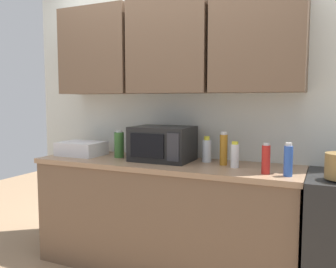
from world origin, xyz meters
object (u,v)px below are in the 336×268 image
bottle_green_oil (119,145)px  dish_rack (82,149)px  bottle_clear_tall (207,150)px  microwave (163,144)px  bottle_amber_vinegar (224,149)px  bottle_red_sauce (266,159)px  bottle_white_jar (235,155)px  bottle_blue_cleaner (288,160)px

bottle_green_oil → dish_rack: bearing=-175.4°
bottle_clear_tall → bottle_green_oil: (-0.76, -0.10, 0.02)m
microwave → bottle_green_oil: 0.41m
dish_rack → bottle_amber_vinegar: bottle_amber_vinegar is taller
bottle_red_sauce → bottle_white_jar: bearing=150.2°
dish_rack → bottle_blue_cleaner: (1.78, -0.16, 0.04)m
bottle_clear_tall → bottle_red_sauce: bearing=-28.8°
bottle_green_oil → microwave: bearing=2.3°
bottle_blue_cleaner → bottle_red_sauce: bearing=174.9°
bottle_clear_tall → bottle_green_oil: size_ratio=0.88×
bottle_white_jar → bottle_green_oil: (-1.02, 0.04, 0.02)m
bottle_clear_tall → bottle_green_oil: bearing=-172.5°
bottle_green_oil → bottle_clear_tall: bearing=7.5°
dish_rack → bottle_white_jar: bottle_white_jar is taller
dish_rack → microwave: bearing=3.4°
bottle_white_jar → bottle_amber_vinegar: bottle_amber_vinegar is taller
dish_rack → bottle_green_oil: (0.38, 0.03, 0.05)m
bottle_red_sauce → bottle_clear_tall: size_ratio=1.01×
bottle_amber_vinegar → bottle_green_oil: size_ratio=1.09×
bottle_white_jar → bottle_clear_tall: bottle_clear_tall is taller
bottle_red_sauce → bottle_blue_cleaner: size_ratio=0.95×
microwave → dish_rack: bearing=-176.6°
microwave → bottle_red_sauce: bearing=-12.8°
bottle_clear_tall → bottle_blue_cleaner: size_ratio=0.94×
bottle_clear_tall → dish_rack: bearing=-173.4°
bottle_red_sauce → bottle_green_oil: (-1.26, 0.18, 0.01)m
bottle_blue_cleaner → bottle_clear_tall: bearing=155.9°
microwave → bottle_red_sauce: size_ratio=2.30×
microwave → bottle_red_sauce: 0.88m
bottle_red_sauce → bottle_blue_cleaner: bottle_blue_cleaner is taller
bottle_white_jar → bottle_amber_vinegar: (-0.10, 0.06, 0.03)m
microwave → bottle_white_jar: (0.61, -0.05, -0.05)m
bottle_green_oil → bottle_blue_cleaner: bearing=-7.7°
microwave → bottle_green_oil: (-0.41, -0.02, -0.03)m
dish_rack → bottle_blue_cleaner: 1.79m
microwave → bottle_amber_vinegar: (0.51, 0.01, -0.02)m
microwave → dish_rack: (-0.78, -0.05, -0.08)m
microwave → bottle_amber_vinegar: bearing=1.0°
bottle_white_jar → bottle_clear_tall: bearing=152.2°
dish_rack → bottle_red_sauce: 1.65m
microwave → bottle_blue_cleaner: bearing=-11.7°
bottle_green_oil → bottle_red_sauce: bearing=-8.0°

